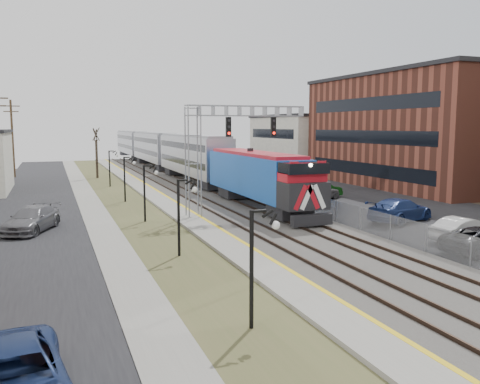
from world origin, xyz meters
TOP-DOWN VIEW (x-y plane):
  - street_west at (-11.50, 35.00)m, footprint 7.00×120.00m
  - sidewalk at (-7.00, 35.00)m, footprint 2.00×120.00m
  - grass_median at (-4.00, 35.00)m, footprint 4.00×120.00m
  - platform at (-1.00, 35.00)m, footprint 2.00×120.00m
  - ballast_bed at (4.00, 35.00)m, footprint 8.00×120.00m
  - parking_lot at (16.00, 35.00)m, footprint 16.00×120.00m
  - platform_edge at (-0.12, 35.00)m, footprint 0.24×120.00m
  - track_near at (2.00, 35.00)m, footprint 1.58×120.00m
  - track_far at (5.50, 35.00)m, footprint 1.58×120.00m
  - train at (5.50, 65.87)m, footprint 3.00×85.85m
  - signal_gantry at (1.22, 27.99)m, footprint 9.00×1.07m
  - lampposts at (-4.00, 18.29)m, footprint 0.14×62.14m
  - fence at (8.20, 35.00)m, footprint 0.04×120.00m
  - bare_trees at (-12.66, 38.91)m, footprint 12.30×42.30m
  - car_lot_b at (12.15, 15.48)m, footprint 4.53×2.21m
  - car_lot_d at (12.72, 21.96)m, footprint 6.06×4.09m
  - car_lot_e at (12.50, 33.21)m, footprint 5.04×3.59m
  - car_lot_f at (13.19, 33.93)m, footprint 4.88×3.12m
  - car_street_a at (-11.04, 5.32)m, footprint 3.23×5.83m
  - car_street_b at (-11.27, 27.34)m, footprint 4.04×5.73m

SIDE VIEW (x-z plane):
  - street_west at x=-11.50m, z-range 0.00..0.04m
  - parking_lot at x=16.00m, z-range 0.00..0.04m
  - grass_median at x=-4.00m, z-range 0.00..0.06m
  - sidewalk at x=-7.00m, z-range 0.00..0.08m
  - ballast_bed at x=4.00m, z-range 0.00..0.20m
  - platform at x=-1.00m, z-range 0.00..0.24m
  - platform_edge at x=-0.12m, z-range 0.24..0.25m
  - track_near at x=2.00m, z-range 0.20..0.35m
  - track_far at x=5.50m, z-range 0.20..0.35m
  - car_lot_b at x=12.15m, z-range 0.00..1.43m
  - car_lot_f at x=13.19m, z-range 0.00..1.52m
  - car_street_b at x=-11.27m, z-range 0.00..1.54m
  - car_street_a at x=-11.04m, z-range 0.00..1.54m
  - car_lot_e at x=12.50m, z-range 0.00..1.59m
  - fence at x=8.20m, z-range 0.00..1.60m
  - car_lot_d at x=12.72m, z-range 0.00..1.63m
  - lampposts at x=-4.00m, z-range 0.00..4.00m
  - bare_trees at x=-12.66m, z-range -0.27..5.68m
  - train at x=5.50m, z-range 0.26..5.58m
  - signal_gantry at x=1.22m, z-range 1.51..9.66m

